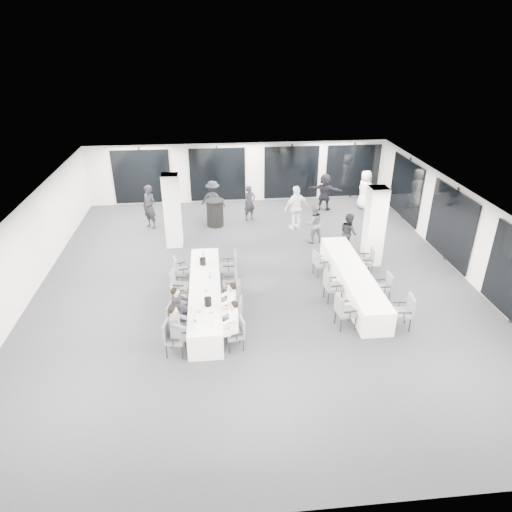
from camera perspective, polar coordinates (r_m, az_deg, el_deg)
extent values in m
cube|color=#26262C|center=(15.03, -0.05, -3.34)|extent=(14.00, 16.00, 0.02)
cube|color=white|center=(13.85, -0.05, 6.84)|extent=(14.00, 16.00, 0.02)
cube|color=silver|center=(15.42, -26.94, 0.27)|extent=(0.02, 16.00, 2.80)
cube|color=silver|center=(16.56, 24.89, 2.42)|extent=(0.02, 16.00, 2.80)
cube|color=silver|center=(21.88, -2.17, 10.38)|extent=(14.00, 0.02, 2.80)
cube|color=silver|center=(7.95, 6.22, -23.50)|extent=(14.00, 0.02, 2.80)
cube|color=black|center=(21.83, -2.15, 10.20)|extent=(13.60, 0.06, 2.50)
cube|color=black|center=(17.34, 23.12, 3.62)|extent=(0.06, 14.00, 2.50)
cube|color=silver|center=(17.34, -10.41, 5.57)|extent=(0.60, 0.60, 2.80)
cube|color=silver|center=(16.20, 14.57, 3.60)|extent=(0.60, 0.60, 2.80)
cube|color=white|center=(13.64, -6.34, -5.02)|extent=(0.90, 5.00, 0.75)
cube|color=white|center=(14.70, 11.96, -3.00)|extent=(0.90, 5.00, 0.75)
cylinder|color=black|center=(19.28, -5.14, 5.38)|extent=(0.71, 0.71, 1.11)
cylinder|color=black|center=(19.09, -5.20, 6.93)|extent=(0.81, 0.81, 0.02)
cube|color=#4C4F53|center=(11.87, -10.02, -10.22)|extent=(0.54, 0.56, 0.08)
cube|color=#4C4F53|center=(11.77, -11.17, -9.07)|extent=(0.15, 0.46, 0.46)
cylinder|color=black|center=(12.22, -10.62, -10.50)|extent=(0.04, 0.04, 0.41)
cylinder|color=black|center=(11.92, -11.12, -11.64)|extent=(0.04, 0.04, 0.41)
cylinder|color=black|center=(12.13, -8.77, -10.67)|extent=(0.04, 0.04, 0.41)
cylinder|color=black|center=(11.82, -9.22, -11.82)|extent=(0.04, 0.04, 0.41)
cube|color=black|center=(11.97, -9.79, -8.86)|extent=(0.34, 0.10, 0.04)
cube|color=black|center=(11.58, -10.40, -10.27)|extent=(0.34, 0.10, 0.04)
cube|color=#4C4F53|center=(12.61, -9.79, -7.91)|extent=(0.53, 0.55, 0.08)
cube|color=#4C4F53|center=(12.53, -10.78, -6.85)|extent=(0.16, 0.43, 0.43)
cylinder|color=black|center=(12.94, -10.25, -8.20)|extent=(0.03, 0.03, 0.39)
cylinder|color=black|center=(12.65, -10.79, -9.15)|extent=(0.03, 0.03, 0.39)
cylinder|color=black|center=(12.83, -8.64, -8.39)|extent=(0.03, 0.03, 0.39)
cylinder|color=black|center=(12.54, -9.14, -9.35)|extent=(0.03, 0.03, 0.39)
cube|color=black|center=(12.71, -9.52, -6.73)|extent=(0.32, 0.12, 0.04)
cube|color=black|center=(12.34, -10.18, -7.90)|extent=(0.32, 0.12, 0.04)
cube|color=#4C4F53|center=(13.53, -9.54, -5.35)|extent=(0.46, 0.47, 0.07)
cube|color=#4C4F53|center=(13.41, -10.47, -4.53)|extent=(0.09, 0.42, 0.42)
cylinder|color=black|center=(13.81, -10.25, -5.81)|extent=(0.03, 0.03, 0.37)
cylinder|color=black|center=(13.50, -10.21, -6.63)|extent=(0.03, 0.03, 0.37)
cylinder|color=black|center=(13.81, -8.74, -5.69)|extent=(0.03, 0.03, 0.37)
cylinder|color=black|center=(13.50, -8.66, -6.50)|extent=(0.03, 0.03, 0.37)
cube|color=black|center=(13.65, -9.62, -4.31)|extent=(0.31, 0.06, 0.04)
cube|color=black|center=(13.26, -9.55, -5.30)|extent=(0.31, 0.06, 0.04)
cube|color=#4C4F53|center=(14.06, -9.42, -3.76)|extent=(0.56, 0.58, 0.08)
cube|color=#4C4F53|center=(13.98, -10.42, -2.72)|extent=(0.15, 0.48, 0.48)
cylinder|color=black|center=(14.41, -9.96, -4.18)|extent=(0.04, 0.04, 0.43)
cylinder|color=black|center=(14.07, -10.37, -5.04)|extent=(0.04, 0.04, 0.43)
cylinder|color=black|center=(14.32, -8.35, -4.27)|extent=(0.04, 0.04, 0.43)
cylinder|color=black|center=(13.97, -8.71, -5.14)|extent=(0.04, 0.04, 0.43)
cube|color=black|center=(14.19, -9.23, -2.62)|extent=(0.35, 0.11, 0.04)
cube|color=black|center=(13.76, -9.73, -3.67)|extent=(0.35, 0.11, 0.04)
cube|color=#4C4F53|center=(15.05, -9.21, -1.80)|extent=(0.52, 0.54, 0.07)
cube|color=#4C4F53|center=(14.91, -10.06, -1.06)|extent=(0.16, 0.43, 0.43)
cylinder|color=black|center=(15.30, -9.97, -2.34)|extent=(0.03, 0.03, 0.38)
cylinder|color=black|center=(14.97, -9.71, -3.00)|extent=(0.03, 0.03, 0.38)
cylinder|color=black|center=(15.35, -8.60, -2.13)|extent=(0.03, 0.03, 0.38)
cylinder|color=black|center=(15.02, -8.31, -2.78)|extent=(0.03, 0.03, 0.38)
cube|color=black|center=(15.18, -9.43, -0.87)|extent=(0.32, 0.11, 0.04)
cube|color=black|center=(14.77, -9.08, -1.66)|extent=(0.32, 0.11, 0.04)
cube|color=#4C4F53|center=(11.92, -2.68, -9.82)|extent=(0.50, 0.52, 0.07)
cube|color=#4C4F53|center=(11.81, -1.75, -8.69)|extent=(0.14, 0.43, 0.42)
cylinder|color=black|center=(11.95, -1.56, -11.05)|extent=(0.03, 0.03, 0.38)
cylinder|color=black|center=(12.23, -2.03, -10.04)|extent=(0.03, 0.03, 0.38)
cylinder|color=black|center=(11.88, -3.31, -11.35)|extent=(0.03, 0.03, 0.38)
cylinder|color=black|center=(12.16, -3.74, -10.33)|extent=(0.03, 0.03, 0.38)
cube|color=black|center=(11.65, -2.41, -9.85)|extent=(0.31, 0.10, 0.04)
cube|color=black|center=(12.01, -2.98, -8.59)|extent=(0.31, 0.10, 0.04)
cube|color=#4C4F53|center=(12.63, -2.93, -7.30)|extent=(0.54, 0.56, 0.08)
cube|color=#4C4F53|center=(12.46, -1.95, -6.32)|extent=(0.15, 0.46, 0.46)
cylinder|color=black|center=(12.59, -2.11, -8.77)|extent=(0.04, 0.04, 0.41)
cylinder|color=black|center=(12.91, -1.90, -7.76)|extent=(0.04, 0.04, 0.41)
cylinder|color=black|center=(12.64, -3.93, -8.67)|extent=(0.04, 0.04, 0.41)
cylinder|color=black|center=(12.96, -3.66, -7.66)|extent=(0.04, 0.04, 0.41)
cube|color=black|center=(12.33, -3.10, -7.28)|extent=(0.34, 0.10, 0.04)
cube|color=black|center=(12.75, -2.79, -6.04)|extent=(0.34, 0.10, 0.04)
cube|color=#4C4F53|center=(13.37, -3.13, -5.16)|extent=(0.56, 0.57, 0.08)
cube|color=#4C4F53|center=(13.20, -2.20, -4.19)|extent=(0.15, 0.47, 0.47)
cylinder|color=black|center=(13.31, -2.36, -6.58)|extent=(0.04, 0.04, 0.42)
cylinder|color=black|center=(13.65, -2.13, -5.65)|extent=(0.04, 0.04, 0.42)
cylinder|color=black|center=(13.36, -4.11, -6.48)|extent=(0.04, 0.04, 0.42)
cylinder|color=black|center=(13.70, -3.83, -5.56)|extent=(0.04, 0.04, 0.42)
cube|color=black|center=(13.07, -3.32, -5.10)|extent=(0.35, 0.11, 0.04)
cube|color=black|center=(13.50, -3.00, -3.97)|extent=(0.35, 0.11, 0.04)
cube|color=#4C4F53|center=(14.10, -3.30, -3.55)|extent=(0.46, 0.48, 0.07)
cube|color=#4C4F53|center=(13.99, -2.49, -2.59)|extent=(0.09, 0.43, 0.43)
cylinder|color=black|center=(14.07, -2.42, -4.67)|extent=(0.03, 0.03, 0.38)
cylinder|color=black|center=(14.39, -2.63, -3.91)|extent=(0.03, 0.03, 0.38)
cylinder|color=black|center=(14.04, -3.94, -4.80)|extent=(0.03, 0.03, 0.38)
cylinder|color=black|center=(14.35, -4.11, -4.04)|extent=(0.03, 0.03, 0.38)
cube|color=black|center=(13.82, -3.20, -3.46)|extent=(0.32, 0.06, 0.04)
cube|color=black|center=(14.22, -3.44, -2.54)|extent=(0.32, 0.06, 0.04)
cube|color=#4C4F53|center=(14.92, -3.49, -1.43)|extent=(0.50, 0.53, 0.09)
cube|color=#4C4F53|center=(14.79, -2.59, -0.38)|extent=(0.07, 0.50, 0.50)
cylinder|color=black|center=(14.86, -2.59, -2.70)|extent=(0.04, 0.04, 0.45)
cylinder|color=black|center=(15.25, -2.68, -1.90)|extent=(0.04, 0.04, 0.45)
cylinder|color=black|center=(14.85, -4.27, -2.78)|extent=(0.04, 0.04, 0.45)
cylinder|color=black|center=(15.24, -4.32, -1.98)|extent=(0.04, 0.04, 0.45)
cube|color=black|center=(14.59, -3.47, -1.29)|extent=(0.37, 0.04, 0.04)
cube|color=black|center=(15.08, -3.56, -0.33)|extent=(0.37, 0.04, 0.04)
cube|color=#4C4F53|center=(12.90, 11.17, -6.89)|extent=(0.55, 0.56, 0.08)
cube|color=#4C4F53|center=(12.67, 10.32, -5.96)|extent=(0.12, 0.49, 0.49)
cylinder|color=black|center=(13.13, 9.86, -7.48)|extent=(0.04, 0.04, 0.43)
cylinder|color=black|center=(12.81, 10.57, -8.49)|extent=(0.04, 0.04, 0.43)
cylinder|color=black|center=(13.28, 11.57, -7.21)|extent=(0.04, 0.04, 0.43)
cylinder|color=black|center=(12.97, 12.31, -8.20)|extent=(0.04, 0.04, 0.43)
cube|color=black|center=(13.01, 10.79, -5.61)|extent=(0.36, 0.09, 0.04)
cube|color=black|center=(12.61, 11.71, -6.84)|extent=(0.36, 0.09, 0.04)
cube|color=#4C4F53|center=(14.04, 9.63, -3.83)|extent=(0.52, 0.54, 0.08)
cube|color=#4C4F53|center=(13.83, 8.83, -2.93)|extent=(0.10, 0.48, 0.48)
cylinder|color=black|center=(14.27, 8.49, -4.39)|extent=(0.04, 0.04, 0.43)
cylinder|color=black|center=(13.94, 9.03, -5.25)|extent=(0.04, 0.04, 0.43)
cylinder|color=black|center=(14.40, 10.07, -4.22)|extent=(0.04, 0.04, 0.43)
cylinder|color=black|center=(14.07, 10.63, -5.06)|extent=(0.04, 0.04, 0.43)
cube|color=black|center=(14.16, 9.34, -2.70)|extent=(0.36, 0.07, 0.04)
cube|color=black|center=(13.74, 10.04, -3.73)|extent=(0.36, 0.07, 0.04)
cube|color=#4C4F53|center=(15.45, 8.11, -0.95)|extent=(0.52, 0.53, 0.07)
cube|color=#4C4F53|center=(15.25, 7.49, -0.23)|extent=(0.15, 0.43, 0.43)
cylinder|color=black|center=(15.62, 7.15, -1.50)|extent=(0.03, 0.03, 0.38)
cylinder|color=black|center=(15.33, 7.75, -2.11)|extent=(0.03, 0.03, 0.38)
cylinder|color=black|center=(15.77, 8.36, -1.28)|extent=(0.03, 0.03, 0.38)
cylinder|color=black|center=(15.49, 8.98, -1.89)|extent=(0.03, 0.03, 0.38)
cube|color=black|center=(15.56, 7.77, -0.06)|extent=(0.32, 0.11, 0.04)
cube|color=black|center=(15.19, 8.54, -0.80)|extent=(0.32, 0.11, 0.04)
cube|color=#4C4F53|center=(13.24, 17.69, -6.79)|extent=(0.54, 0.56, 0.09)
cube|color=#4C4F53|center=(13.16, 18.84, -5.70)|extent=(0.12, 0.49, 0.49)
cylinder|color=black|center=(13.28, 18.67, -8.20)|extent=(0.04, 0.04, 0.44)
cylinder|color=black|center=(13.61, 18.16, -7.19)|extent=(0.04, 0.04, 0.44)
cylinder|color=black|center=(13.15, 16.89, -8.28)|extent=(0.04, 0.04, 0.44)
cylinder|color=black|center=(13.49, 16.43, -7.25)|extent=(0.04, 0.04, 0.44)
cube|color=black|center=(12.93, 18.11, -6.76)|extent=(0.36, 0.08, 0.04)
cube|color=black|center=(13.36, 17.49, -5.52)|extent=(0.36, 0.08, 0.04)
cube|color=#4C4F53|center=(14.44, 15.49, -3.83)|extent=(0.43, 0.44, 0.07)
cube|color=#4C4F53|center=(14.39, 16.35, -2.92)|extent=(0.06, 0.42, 0.42)
cylinder|color=black|center=(14.47, 16.31, -4.90)|extent=(0.03, 0.03, 0.38)
cylinder|color=black|center=(14.76, 15.80, -4.18)|extent=(0.03, 0.03, 0.38)
cylinder|color=black|center=(14.34, 14.95, -5.02)|extent=(0.03, 0.03, 0.38)
cylinder|color=black|center=(14.63, 14.46, -4.28)|extent=(0.03, 0.03, 0.38)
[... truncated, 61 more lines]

